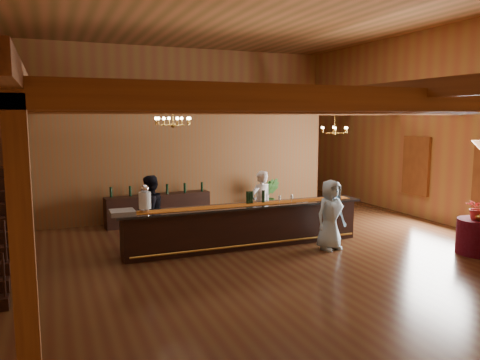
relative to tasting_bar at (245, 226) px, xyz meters
name	(u,v)px	position (x,y,z in m)	size (l,w,h in m)	color
floor	(247,244)	(0.12, 0.15, -0.50)	(14.00, 14.00, 0.00)	#452A15
ceiling	(248,3)	(0.12, 0.15, 5.00)	(14.00, 14.00, 0.00)	#9D5A32
wall_back	(173,124)	(0.12, 7.15, 2.25)	(12.00, 0.10, 5.50)	#A4783B
wall_right	(446,126)	(6.12, 0.15, 2.25)	(0.10, 14.00, 5.50)	#A4783B
beam_grid	(239,107)	(0.12, 0.65, 2.74)	(11.90, 13.90, 0.39)	brown
support_posts	(256,180)	(0.12, -0.35, 1.10)	(9.20, 10.20, 3.20)	brown
partition_wall	(186,166)	(-0.38, 3.65, 1.05)	(9.00, 0.18, 3.10)	brown
window_right_back	(416,166)	(6.07, 1.15, 1.05)	(0.12, 1.05, 1.75)	white
backroom_boxes	(176,190)	(-0.17, 5.65, 0.03)	(4.10, 0.60, 1.10)	black
tasting_bar	(245,226)	(0.00, 0.00, 0.00)	(5.90, 0.77, 0.99)	black
beverage_dispenser	(145,199)	(-2.29, 0.05, 0.77)	(0.26, 0.26, 0.60)	silver
glass_rack_tray	(122,213)	(-2.78, -0.04, 0.53)	(0.50, 0.50, 0.10)	gray
raffle_drum	(331,192)	(2.28, -0.05, 0.66)	(0.34, 0.24, 0.30)	brown
bar_bottle_0	(248,198)	(0.12, 0.11, 0.63)	(0.07, 0.07, 0.30)	black
bar_bottle_1	(250,198)	(0.17, 0.11, 0.63)	(0.07, 0.07, 0.30)	black
bar_bottle_2	(251,197)	(0.21, 0.11, 0.63)	(0.07, 0.07, 0.30)	black
bar_bottle_3	(263,197)	(0.52, 0.11, 0.63)	(0.07, 0.07, 0.30)	black
backbar_shelf	(159,209)	(-1.34, 3.14, -0.08)	(2.99, 0.47, 0.84)	black
round_table	(478,237)	(4.54, -2.47, -0.11)	(0.90, 0.90, 0.78)	#460E1D
chandelier_left	(173,121)	(-1.55, 0.45, 2.42)	(0.80, 0.80, 0.44)	#BE8E34
chandelier_right	(334,130)	(3.45, 1.63, 2.15)	(0.80, 0.80, 0.71)	#BE8E34
bartender	(261,204)	(0.71, 0.67, 0.34)	(0.61, 0.40, 1.68)	white
staff_second	(150,212)	(-2.06, 0.78, 0.34)	(0.82, 0.64, 1.68)	black
guest	(331,215)	(1.72, -0.92, 0.30)	(0.78, 0.51, 1.60)	#A5D0EC
floor_plant	(269,196)	(2.05, 2.99, 0.08)	(0.64, 0.51, 1.16)	#26541D
table_flowers	(477,207)	(4.48, -2.44, 0.54)	(0.47, 0.41, 0.53)	red
table_vase	(480,213)	(4.43, -2.58, 0.44)	(0.17, 0.17, 0.34)	#BE8E34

